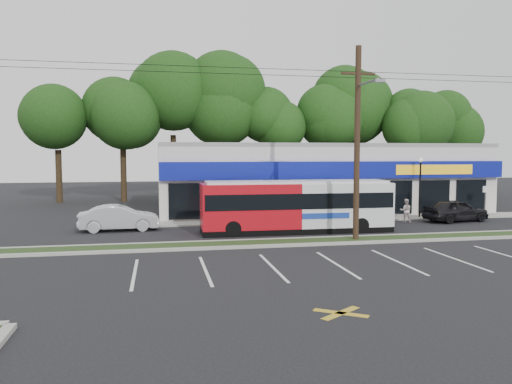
{
  "coord_description": "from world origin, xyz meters",
  "views": [
    {
      "loc": [
        -7.08,
        -23.2,
        4.56
      ],
      "look_at": [
        -1.5,
        5.0,
        2.33
      ],
      "focal_mm": 35.0,
      "sensor_mm": 36.0,
      "label": 1
    }
  ],
  "objects_px": {
    "lamp_post": "(420,180)",
    "car_dark": "(456,210)",
    "utility_pole": "(355,137)",
    "sign_post": "(485,195)",
    "pedestrian_b": "(406,211)",
    "pedestrian_a": "(368,211)",
    "car_silver": "(119,218)",
    "metrobus": "(297,205)"
  },
  "relations": [
    {
      "from": "lamp_post",
      "to": "car_dark",
      "type": "relative_size",
      "value": 0.94
    },
    {
      "from": "utility_pole",
      "to": "sign_post",
      "type": "distance_m",
      "value": 15.71
    },
    {
      "from": "lamp_post",
      "to": "pedestrian_b",
      "type": "height_order",
      "value": "lamp_post"
    },
    {
      "from": "pedestrian_a",
      "to": "car_silver",
      "type": "bearing_deg",
      "value": -15.58
    },
    {
      "from": "pedestrian_b",
      "to": "metrobus",
      "type": "bearing_deg",
      "value": 36.5
    },
    {
      "from": "lamp_post",
      "to": "car_silver",
      "type": "distance_m",
      "value": 20.51
    },
    {
      "from": "lamp_post",
      "to": "pedestrian_a",
      "type": "height_order",
      "value": "lamp_post"
    },
    {
      "from": "car_dark",
      "to": "pedestrian_b",
      "type": "distance_m",
      "value": 3.48
    },
    {
      "from": "sign_post",
      "to": "metrobus",
      "type": "height_order",
      "value": "metrobus"
    },
    {
      "from": "sign_post",
      "to": "pedestrian_b",
      "type": "relative_size",
      "value": 1.42
    },
    {
      "from": "pedestrian_b",
      "to": "car_silver",
      "type": "bearing_deg",
      "value": 19.45
    },
    {
      "from": "pedestrian_a",
      "to": "pedestrian_b",
      "type": "relative_size",
      "value": 1.19
    },
    {
      "from": "utility_pole",
      "to": "car_silver",
      "type": "height_order",
      "value": "utility_pole"
    },
    {
      "from": "car_dark",
      "to": "lamp_post",
      "type": "bearing_deg",
      "value": 24.94
    },
    {
      "from": "sign_post",
      "to": "pedestrian_a",
      "type": "xyz_separation_m",
      "value": [
        -10.11,
        -2.57,
        -0.63
      ]
    },
    {
      "from": "sign_post",
      "to": "car_silver",
      "type": "bearing_deg",
      "value": -176.44
    },
    {
      "from": "sign_post",
      "to": "pedestrian_b",
      "type": "height_order",
      "value": "sign_post"
    },
    {
      "from": "sign_post",
      "to": "car_silver",
      "type": "distance_m",
      "value": 25.41
    },
    {
      "from": "utility_pole",
      "to": "pedestrian_b",
      "type": "relative_size",
      "value": 32.02
    },
    {
      "from": "lamp_post",
      "to": "metrobus",
      "type": "distance_m",
      "value": 11.11
    },
    {
      "from": "car_dark",
      "to": "car_silver",
      "type": "relative_size",
      "value": 0.97
    },
    {
      "from": "pedestrian_a",
      "to": "pedestrian_b",
      "type": "bearing_deg",
      "value": -173.7
    },
    {
      "from": "utility_pole",
      "to": "sign_post",
      "type": "relative_size",
      "value": 22.47
    },
    {
      "from": "car_silver",
      "to": "car_dark",
      "type": "bearing_deg",
      "value": -94.13
    },
    {
      "from": "utility_pole",
      "to": "lamp_post",
      "type": "distance_m",
      "value": 11.67
    },
    {
      "from": "lamp_post",
      "to": "utility_pole",
      "type": "bearing_deg",
      "value": -136.05
    },
    {
      "from": "lamp_post",
      "to": "car_silver",
      "type": "xyz_separation_m",
      "value": [
        -20.34,
        -1.8,
        -1.91
      ]
    },
    {
      "from": "car_dark",
      "to": "car_silver",
      "type": "xyz_separation_m",
      "value": [
        -21.81,
        0.28,
        -0.0
      ]
    },
    {
      "from": "lamp_post",
      "to": "sign_post",
      "type": "relative_size",
      "value": 1.91
    },
    {
      "from": "car_silver",
      "to": "pedestrian_b",
      "type": "height_order",
      "value": "pedestrian_b"
    },
    {
      "from": "pedestrian_a",
      "to": "car_dark",
      "type": "bearing_deg",
      "value": 174.39
    },
    {
      "from": "lamp_post",
      "to": "pedestrian_a",
      "type": "distance_m",
      "value": 6.08
    },
    {
      "from": "sign_post",
      "to": "car_dark",
      "type": "relative_size",
      "value": 0.49
    },
    {
      "from": "utility_pole",
      "to": "metrobus",
      "type": "xyz_separation_m",
      "value": [
        -2.01,
        3.57,
        -3.83
      ]
    },
    {
      "from": "lamp_post",
      "to": "metrobus",
      "type": "relative_size",
      "value": 0.38
    },
    {
      "from": "utility_pole",
      "to": "car_silver",
      "type": "bearing_deg",
      "value": 153.49
    },
    {
      "from": "car_dark",
      "to": "pedestrian_b",
      "type": "bearing_deg",
      "value": 74.88
    },
    {
      "from": "metrobus",
      "to": "pedestrian_b",
      "type": "bearing_deg",
      "value": 17.86
    },
    {
      "from": "sign_post",
      "to": "pedestrian_b",
      "type": "xyz_separation_m",
      "value": [
        -7.0,
        -1.56,
        -0.77
      ]
    },
    {
      "from": "metrobus",
      "to": "car_silver",
      "type": "xyz_separation_m",
      "value": [
        -10.16,
        2.5,
        -0.82
      ]
    },
    {
      "from": "car_silver",
      "to": "lamp_post",
      "type": "bearing_deg",
      "value": -88.33
    },
    {
      "from": "car_silver",
      "to": "pedestrian_a",
      "type": "relative_size",
      "value": 2.5
    }
  ]
}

